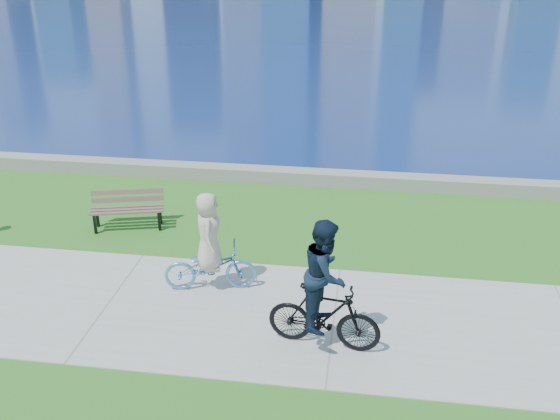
{
  "coord_description": "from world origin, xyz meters",
  "views": [
    {
      "loc": [
        4.39,
        -8.88,
        6.1
      ],
      "look_at": [
        2.78,
        2.02,
        1.1
      ],
      "focal_mm": 40.0,
      "sensor_mm": 36.0,
      "label": 1
    }
  ],
  "objects": [
    {
      "name": "seawall",
      "position": [
        0.0,
        6.2,
        0.17
      ],
      "size": [
        90.0,
        0.5,
        0.35
      ],
      "primitive_type": "cube",
      "color": "slate",
      "rests_on": "ground"
    },
    {
      "name": "cyclist_man",
      "position": [
        3.88,
        -0.7,
        0.94
      ],
      "size": [
        0.76,
        1.85,
        2.2
      ],
      "rotation": [
        0.0,
        0.0,
        1.44
      ],
      "color": "black",
      "rests_on": "ground"
    },
    {
      "name": "concrete_path",
      "position": [
        0.0,
        0.0,
        0.01
      ],
      "size": [
        80.0,
        3.5,
        0.02
      ],
      "primitive_type": "cube",
      "color": "#9C9C97",
      "rests_on": "ground"
    },
    {
      "name": "park_bench",
      "position": [
        -0.77,
        3.03,
        0.5
      ],
      "size": [
        1.66,
        0.93,
        0.82
      ],
      "rotation": [
        0.0,
        0.0,
        0.26
      ],
      "color": "black",
      "rests_on": "ground"
    },
    {
      "name": "cyclist_woman",
      "position": [
        1.69,
        0.73,
        0.72
      ],
      "size": [
        0.93,
        1.76,
        1.89
      ],
      "rotation": [
        0.0,
        0.0,
        1.78
      ],
      "color": "#538FCB",
      "rests_on": "ground"
    },
    {
      "name": "ground",
      "position": [
        0.0,
        0.0,
        0.0
      ],
      "size": [
        320.0,
        320.0,
        0.0
      ],
      "primitive_type": "plane",
      "color": "#256119",
      "rests_on": "ground"
    }
  ]
}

